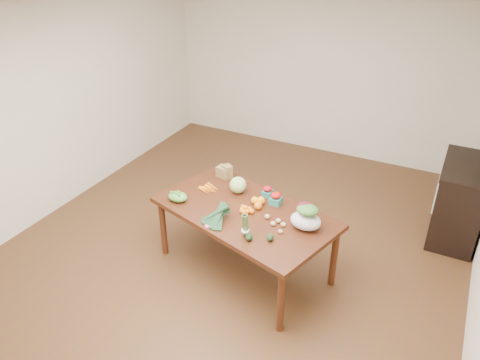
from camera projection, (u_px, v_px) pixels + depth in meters
The scene contains 26 objects.
floor at pixel (236, 248), 5.48m from camera, with size 6.00×6.00×0.00m, color #50301B.
ceiling at pixel (234, 5), 4.15m from camera, with size 5.00×6.00×0.02m, color white.
room_walls at pixel (235, 143), 4.81m from camera, with size 5.02×6.02×2.70m.
dining_table at pixel (245, 240), 4.99m from camera, with size 1.85×1.03×0.75m, color #451F10.
cabinet at pixel (459, 201), 5.50m from camera, with size 0.52×1.02×0.94m, color black.
dish_towel at pixel (437, 192), 5.52m from camera, with size 0.02×0.28×0.45m, color white.
paper_bag at pixel (224, 171), 5.39m from camera, with size 0.22×0.18×0.15m, color olive, non-canonical shape.
cabbage at pixel (238, 185), 5.08m from camera, with size 0.18×0.18×0.18m, color #B8DC7F.
strawberry_basket_a at pixel (267, 192), 5.03m from camera, with size 0.10×0.10×0.09m, color #B00B1C, non-canonical shape.
strawberry_basket_b at pixel (276, 199), 4.89m from camera, with size 0.12×0.12×0.11m, color red, non-canonical shape.
orange_a at pixel (255, 200), 4.90m from camera, with size 0.08×0.08×0.08m, color #FCA50F.
orange_b at pixel (261, 201), 4.89m from camera, with size 0.09×0.09×0.09m, color #F5A00F.
orange_c at pixel (258, 206), 4.81m from camera, with size 0.08×0.08×0.08m, color orange.
mandarin_cluster at pixel (245, 209), 4.76m from camera, with size 0.18×0.18×0.09m, color orange, non-canonical shape.
carrots at pixel (209, 189), 5.16m from camera, with size 0.22×0.19×0.03m, color #FFA015, non-canonical shape.
snap_pea_bag at pixel (178, 197), 4.95m from camera, with size 0.22×0.16×0.10m, color #5BA638.
kale_bunch at pixel (214, 216), 4.57m from camera, with size 0.32×0.40×0.16m, color black, non-canonical shape.
asparagus_bundle at pixel (245, 225), 4.36m from camera, with size 0.08×0.08×0.25m, color #547636, non-canonical shape.
potato_a at pixel (267, 216), 4.67m from camera, with size 0.06×0.05×0.05m, color tan.
potato_b at pixel (273, 224), 4.56m from camera, with size 0.05×0.05×0.05m, color #D5C07A.
potato_c at pixel (283, 225), 4.55m from camera, with size 0.05×0.05×0.04m, color tan.
potato_d at pixel (278, 221), 4.61m from camera, with size 0.05×0.05×0.05m, color tan.
potato_e at pixel (280, 232), 4.45m from camera, with size 0.05×0.04×0.04m, color tan.
avocado_a at pixel (249, 237), 4.36m from camera, with size 0.06×0.10×0.06m, color black.
avocado_b at pixel (270, 237), 4.35m from camera, with size 0.06×0.09×0.06m, color black.
salad_bag at pixel (306, 218), 4.48m from camera, with size 0.30×0.23×0.24m, color silver, non-canonical shape.
Camera 1 is at (2.03, -3.88, 3.39)m, focal length 35.00 mm.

